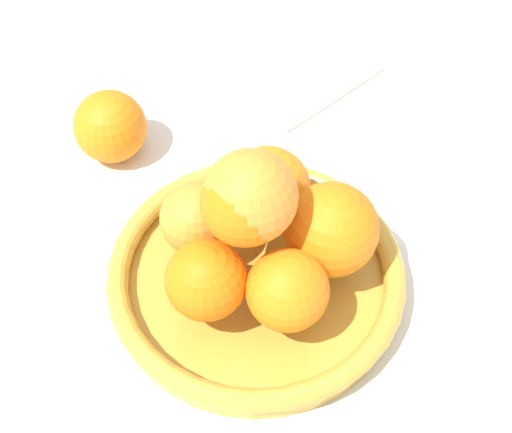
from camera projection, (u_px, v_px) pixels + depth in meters
The scene contains 5 objects.
ground_plane at pixel (256, 286), 0.64m from camera, with size 4.00×4.00×0.00m, color silver.
fruit_bowl at pixel (256, 276), 0.63m from camera, with size 0.26×0.26×0.03m.
orange_pile at pixel (263, 225), 0.57m from camera, with size 0.17×0.18×0.13m.
stray_orange at pixel (110, 127), 0.72m from camera, with size 0.07×0.07×0.07m, color orange.
napkin_folded at pixel (288, 66), 0.83m from camera, with size 0.16×0.16×0.01m, color beige.
Camera 1 is at (0.25, -0.25, 0.54)m, focal length 50.00 mm.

